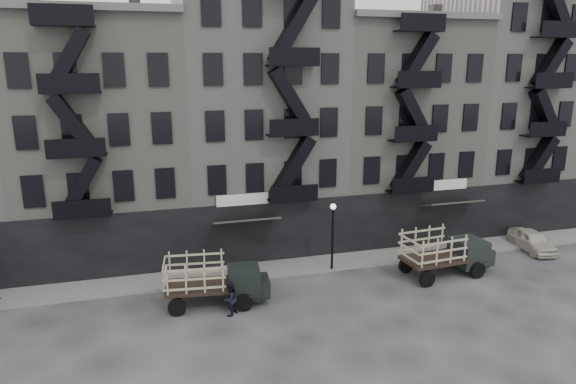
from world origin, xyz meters
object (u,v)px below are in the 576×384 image
object	(u,v)px
stake_truck_east	(446,249)
pedestrian_mid	(230,299)
car_east	(532,240)
stake_truck_west	(214,277)

from	to	relation	value
stake_truck_east	pedestrian_mid	size ratio (longest dim) A/B	3.23
stake_truck_east	pedestrian_mid	bearing A→B (deg)	-178.36
car_east	pedestrian_mid	size ratio (longest dim) A/B	2.24
stake_truck_west	car_east	distance (m)	21.90
stake_truck_east	pedestrian_mid	distance (m)	13.30
stake_truck_east	car_east	distance (m)	8.29
stake_truck_east	car_east	world-z (taller)	stake_truck_east
pedestrian_mid	stake_truck_west	bearing A→B (deg)	-111.65
stake_truck_east	car_east	bearing A→B (deg)	9.56
stake_truck_west	stake_truck_east	world-z (taller)	stake_truck_east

